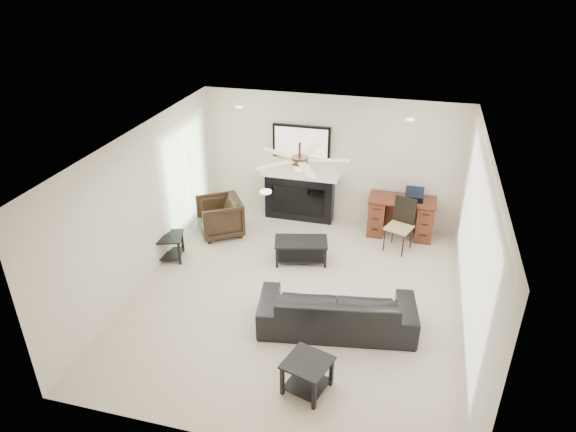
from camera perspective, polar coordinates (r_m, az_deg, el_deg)
name	(u,v)px	position (r m, az deg, el deg)	size (l,w,h in m)	color
room_shell	(312,199)	(7.28, 2.64, 1.87)	(5.50, 5.54, 2.52)	beige
sofa	(337,309)	(7.38, 5.47, -10.26)	(2.20, 0.86, 0.64)	black
armchair	(220,217)	(9.73, -7.58, -0.09)	(0.77, 0.79, 0.72)	black
coffee_table	(301,251)	(8.89, 1.45, -3.88)	(0.90, 0.50, 0.40)	black
end_table_near	(307,376)	(6.54, 2.14, -17.29)	(0.52, 0.52, 0.45)	black
end_table_left	(169,247)	(9.18, -13.11, -3.38)	(0.50, 0.50, 0.45)	black
fireplace_unit	(300,175)	(9.95, 1.30, 4.62)	(1.52, 0.34, 1.91)	black
desk	(401,217)	(9.81, 12.39, -0.13)	(1.22, 0.56, 0.76)	#411D10
desk_chair	(399,226)	(9.28, 12.25, -1.08)	(0.42, 0.44, 0.97)	black
laptop	(414,195)	(9.58, 13.87, 2.30)	(0.33, 0.24, 0.23)	black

